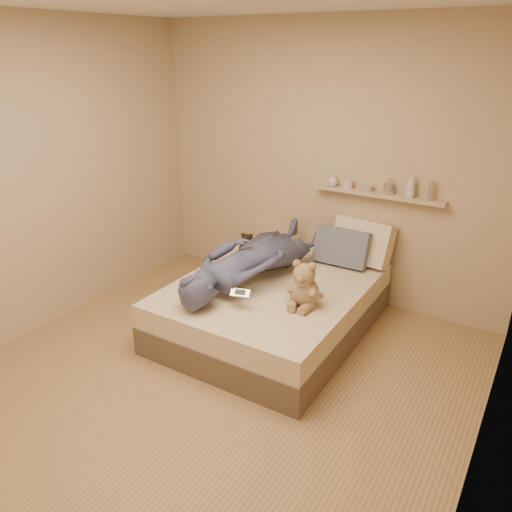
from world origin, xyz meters
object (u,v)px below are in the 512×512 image
Objects in this scene: pillow_cream at (362,242)px; pillow_grey at (342,247)px; bed at (273,306)px; game_console at (240,293)px; dark_plush at (247,248)px; person at (253,258)px; wall_shelf at (377,194)px; teddy_bear at (304,287)px.

pillow_cream is 1.10× the size of pillow_grey.
game_console is at bearing -88.82° from bed.
pillow_cream is at bearing 71.13° from game_console.
person is at bearing -51.26° from dark_plush.
dark_plush is at bearing 144.94° from bed.
pillow_cream is at bearing -120.90° from person.
pillow_grey is at bearing -134.57° from pillow_cream.
wall_shelf is at bearing 45.77° from pillow_grey.
dark_plush reaches higher than bed.
bed is 0.64m from game_console.
person reaches higher than bed.
dark_plush is at bearing -44.03° from person.
pillow_cream is (0.07, 1.06, 0.04)m from teddy_bear.
person is 1.27m from wall_shelf.
game_console is 0.14× the size of wall_shelf.
bed is at bearing 91.18° from game_console.
bed is 0.60m from teddy_bear.
pillow_cream is (0.95, 0.49, 0.09)m from dark_plush.
person reaches higher than dark_plush.
wall_shelf is (0.15, 1.14, 0.49)m from teddy_bear.
game_console reaches higher than bed.
dark_plush is 1.29m from wall_shelf.
pillow_cream is at bearing 86.22° from teddy_bear.
game_console is 1.62m from wall_shelf.
pillow_cream reaches higher than person.
wall_shelf is at bearing 82.74° from teddy_bear.
teddy_bear is 1.07m from pillow_cream.
pillow_cream is at bearing 60.23° from bed.
pillow_grey is 0.30× the size of person.
pillow_grey is 0.89m from person.
dark_plush is (-0.48, 0.34, 0.34)m from bed.
teddy_bear is (0.39, 0.30, 0.02)m from game_console.
teddy_bear is 0.92m from pillow_grey.
teddy_bear reaches higher than dark_plush.
wall_shelf reaches higher than bed.
game_console is at bearing -104.99° from pillow_grey.
pillow_cream is at bearing 27.33° from dark_plush.
wall_shelf reaches higher than dark_plush.
teddy_bear reaches higher than game_console.
bed is at bearing -35.06° from dark_plush.
dark_plush is 0.22× the size of wall_shelf.
pillow_grey is (0.82, 0.35, 0.06)m from dark_plush.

